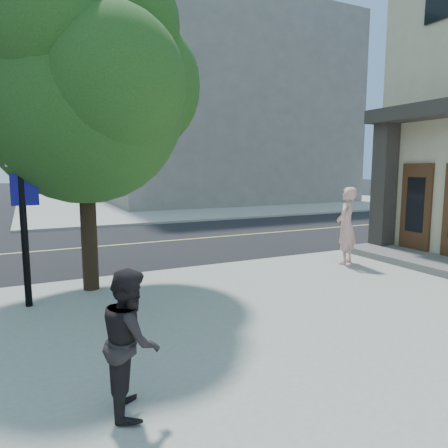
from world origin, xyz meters
TOP-DOWN VIEW (x-y plane):
  - ground at (0.00, 0.00)m, footprint 140.00×140.00m
  - road_ew at (0.00, 4.50)m, footprint 140.00×9.00m
  - sidewalk_ne at (13.50, 21.50)m, footprint 29.00×25.00m
  - filler_ne at (14.00, 22.00)m, footprint 18.00×16.00m
  - man_on_phone at (7.35, -1.47)m, footprint 0.90×0.80m
  - pedestrian at (0.58, -5.69)m, footprint 0.71×0.84m
  - street_tree at (0.93, -0.91)m, footprint 5.06×4.60m

SIDE VIEW (x-z plane):
  - ground at x=0.00m, z-range 0.00..0.00m
  - road_ew at x=0.00m, z-range 0.00..0.01m
  - sidewalk_ne at x=13.50m, z-range 0.00..0.12m
  - pedestrian at x=0.58m, z-range 0.12..1.67m
  - man_on_phone at x=7.35m, z-range 0.12..2.19m
  - street_tree at x=0.93m, z-range 1.10..7.81m
  - filler_ne at x=14.00m, z-range 0.12..14.12m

